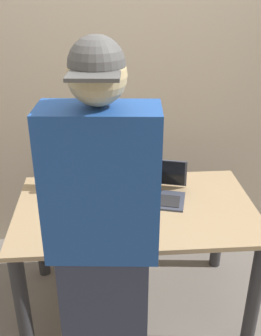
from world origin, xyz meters
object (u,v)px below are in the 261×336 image
(person_figure, at_px, (104,260))
(beer_bottle_dark, at_px, (63,171))
(beer_bottle_amber, at_px, (42,172))
(laptop, at_px, (159,188))
(beer_bottle_brown, at_px, (73,178))

(person_figure, bearing_deg, beer_bottle_dark, 104.59)
(person_figure, bearing_deg, beer_bottle_amber, 111.78)
(laptop, xyz_separation_m, person_figure, (-0.34, -0.78, 0.11))
(laptop, xyz_separation_m, beer_bottle_dark, (-0.58, 0.17, 0.05))
(beer_bottle_brown, xyz_separation_m, beer_bottle_amber, (-0.19, 0.07, 0.02))
(beer_bottle_amber, bearing_deg, laptop, -10.91)
(laptop, bearing_deg, person_figure, -113.31)
(beer_bottle_dark, height_order, beer_bottle_brown, beer_bottle_brown)
(beer_bottle_brown, bearing_deg, beer_bottle_dark, 125.44)
(laptop, height_order, beer_bottle_amber, beer_bottle_amber)
(laptop, relative_size, beer_bottle_amber, 1.23)
(beer_bottle_amber, xyz_separation_m, person_figure, (0.37, -0.92, 0.04))
(beer_bottle_brown, distance_m, beer_bottle_amber, 0.20)
(beer_bottle_brown, bearing_deg, person_figure, -78.25)
(beer_bottle_brown, bearing_deg, laptop, -7.52)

